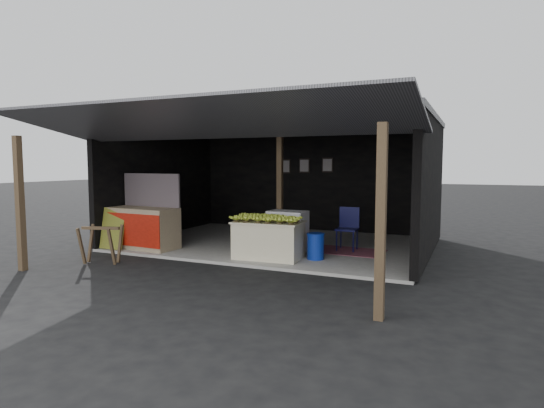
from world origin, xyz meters
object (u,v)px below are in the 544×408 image
at_px(banana_table, 269,240).
at_px(water_barrel, 316,247).
at_px(neighbor_stall, 143,226).
at_px(sawhorse, 101,240).
at_px(plastic_chair, 348,225).
at_px(white_crate, 288,231).

relative_size(banana_table, water_barrel, 2.88).
distance_m(banana_table, neighbor_stall, 3.12).
xyz_separation_m(neighbor_stall, sawhorse, (0.19, -1.49, -0.09)).
distance_m(neighbor_stall, sawhorse, 1.50).
xyz_separation_m(banana_table, plastic_chair, (1.25, 1.56, 0.18)).
height_order(banana_table, white_crate, white_crate).
bearing_deg(water_barrel, plastic_chair, 75.03).
height_order(banana_table, water_barrel, banana_table).
xyz_separation_m(water_barrel, plastic_chair, (0.34, 1.27, 0.31)).
relative_size(sawhorse, water_barrel, 1.67).
relative_size(neighbor_stall, water_barrel, 3.39).
bearing_deg(sawhorse, water_barrel, 8.47).
relative_size(white_crate, sawhorse, 1.08).
distance_m(banana_table, white_crate, 0.80).
xyz_separation_m(neighbor_stall, plastic_chair, (4.36, 1.68, 0.06)).
relative_size(sawhorse, plastic_chair, 0.88).
bearing_deg(water_barrel, white_crate, 148.98).
relative_size(banana_table, sawhorse, 1.72).
distance_m(sawhorse, plastic_chair, 5.24).
bearing_deg(white_crate, water_barrel, -29.85).
bearing_deg(neighbor_stall, white_crate, 19.28).
height_order(sawhorse, water_barrel, sawhorse).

